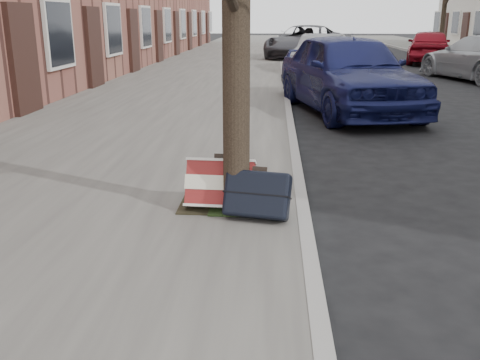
# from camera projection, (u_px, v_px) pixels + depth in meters

# --- Properties ---
(ground) EXTENTS (120.00, 120.00, 0.00)m
(ground) POSITION_uv_depth(u_px,v_px,m) (475.00, 273.00, 4.04)
(ground) COLOR black
(ground) RESTS_ON ground
(near_sidewalk) EXTENTS (5.00, 70.00, 0.12)m
(near_sidewalk) POSITION_uv_depth(u_px,v_px,m) (212.00, 71.00, 18.55)
(near_sidewalk) COLOR slate
(near_sidewalk) RESTS_ON ground
(dirt_patch) EXTENTS (0.85, 0.85, 0.02)m
(dirt_patch) POSITION_uv_depth(u_px,v_px,m) (226.00, 200.00, 5.26)
(dirt_patch) COLOR black
(dirt_patch) RESTS_ON near_sidewalk
(suitcase_red) EXTENTS (0.65, 0.38, 0.48)m
(suitcase_red) POSITION_uv_depth(u_px,v_px,m) (220.00, 184.00, 4.97)
(suitcase_red) COLOR maroon
(suitcase_red) RESTS_ON near_sidewalk
(suitcase_navy) EXTENTS (0.64, 0.45, 0.46)m
(suitcase_navy) POSITION_uv_depth(u_px,v_px,m) (257.00, 194.00, 4.74)
(suitcase_navy) COLOR black
(suitcase_navy) RESTS_ON near_sidewalk
(car_near_front) EXTENTS (2.89, 4.96, 1.59)m
(car_near_front) POSITION_uv_depth(u_px,v_px,m) (348.00, 73.00, 10.58)
(car_near_front) COLOR #14184B
(car_near_front) RESTS_ON ground
(car_near_mid) EXTENTS (2.25, 4.09, 1.28)m
(car_near_mid) POSITION_uv_depth(u_px,v_px,m) (321.00, 53.00, 18.40)
(car_near_mid) COLOR #9A9DA0
(car_near_mid) RESTS_ON ground
(car_near_back) EXTENTS (4.16, 5.92, 1.50)m
(car_near_back) POSITION_uv_depth(u_px,v_px,m) (305.00, 43.00, 23.69)
(car_near_back) COLOR #3B3A40
(car_near_back) RESTS_ON ground
(car_far_back) EXTENTS (2.57, 4.34, 1.39)m
(car_far_back) POSITION_uv_depth(u_px,v_px,m) (429.00, 46.00, 21.79)
(car_far_back) COLOR maroon
(car_far_back) RESTS_ON ground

